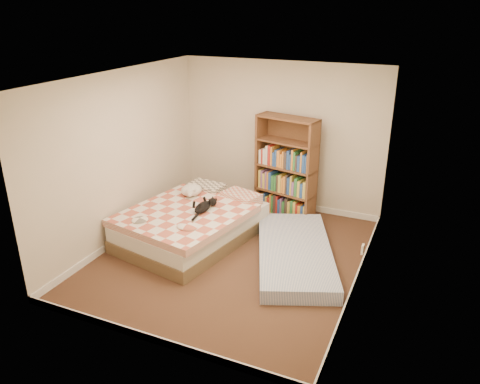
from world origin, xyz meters
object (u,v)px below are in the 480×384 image
at_px(black_cat, 204,206).
at_px(bed, 193,222).
at_px(floor_mattress, 295,253).
at_px(white_dog, 192,190).
at_px(bookshelf, 286,181).

bearing_deg(black_cat, bed, -171.36).
relative_size(floor_mattress, white_dog, 4.87).
bearing_deg(bed, black_cat, 3.79).
xyz_separation_m(bookshelf, black_cat, (-0.79, -1.41, -0.03)).
height_order(bed, black_cat, black_cat).
distance_m(bed, white_dog, 0.58).
distance_m(floor_mattress, black_cat, 1.48).
relative_size(floor_mattress, black_cat, 3.29).
distance_m(bookshelf, black_cat, 1.61).
height_order(bookshelf, black_cat, bookshelf).
bearing_deg(black_cat, white_dog, 151.96).
bearing_deg(white_dog, black_cat, -22.42).
relative_size(bookshelf, white_dog, 3.76).
relative_size(bed, floor_mattress, 1.08).
height_order(bed, bookshelf, bookshelf).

